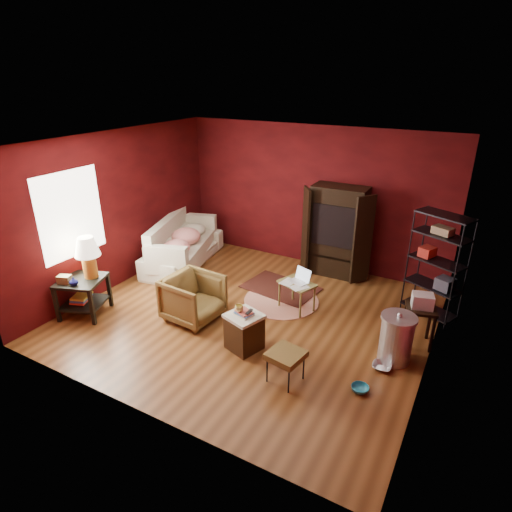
{
  "coord_description": "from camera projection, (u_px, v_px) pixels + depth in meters",
  "views": [
    {
      "loc": [
        3.05,
        -5.26,
        3.72
      ],
      "look_at": [
        0.0,
        0.2,
        1.0
      ],
      "focal_mm": 30.0,
      "sensor_mm": 36.0,
      "label": 1
    }
  ],
  "objects": [
    {
      "name": "room",
      "position": [
        247.0,
        236.0,
        6.5
      ],
      "size": [
        5.54,
        5.04,
        2.84
      ],
      "color": "brown",
      "rests_on": "ground"
    },
    {
      "name": "sofa",
      "position": [
        183.0,
        245.0,
        8.8
      ],
      "size": [
        0.97,
        2.23,
        0.84
      ],
      "primitive_type": "imported",
      "rotation": [
        0.0,
        0.0,
        1.73
      ],
      "color": "beige",
      "rests_on": "ground"
    },
    {
      "name": "armchair",
      "position": [
        193.0,
        296.0,
        6.82
      ],
      "size": [
        0.81,
        0.85,
        0.82
      ],
      "primitive_type": "imported",
      "rotation": [
        0.0,
        0.0,
        1.5
      ],
      "color": "black",
      "rests_on": "ground"
    },
    {
      "name": "pet_bowl_steel",
      "position": [
        383.0,
        361.0,
        5.75
      ],
      "size": [
        0.26,
        0.08,
        0.26
      ],
      "primitive_type": "imported",
      "rotation": [
        0.0,
        0.0,
        0.05
      ],
      "color": "#B5B7BC",
      "rests_on": "ground"
    },
    {
      "name": "pet_bowl_turquoise",
      "position": [
        361.0,
        384.0,
        5.35
      ],
      "size": [
        0.23,
        0.11,
        0.22
      ],
      "primitive_type": "imported",
      "rotation": [
        0.0,
        0.0,
        0.18
      ],
      "color": "teal",
      "rests_on": "ground"
    },
    {
      "name": "vase",
      "position": [
        74.0,
        281.0,
        6.65
      ],
      "size": [
        0.14,
        0.15,
        0.13
      ],
      "primitive_type": "imported",
      "rotation": [
        0.0,
        0.0,
        -0.07
      ],
      "color": "#0D0F42",
      "rests_on": "side_table"
    },
    {
      "name": "mug",
      "position": [
        239.0,
        308.0,
        5.97
      ],
      "size": [
        0.13,
        0.11,
        0.12
      ],
      "primitive_type": "imported",
      "rotation": [
        0.0,
        0.0,
        -0.09
      ],
      "color": "#D4C368",
      "rests_on": "hamper"
    },
    {
      "name": "side_table",
      "position": [
        85.0,
        269.0,
        6.85
      ],
      "size": [
        0.86,
        0.86,
        1.32
      ],
      "rotation": [
        0.0,
        0.0,
        0.37
      ],
      "color": "black",
      "rests_on": "ground"
    },
    {
      "name": "sofa_cushions",
      "position": [
        181.0,
        245.0,
        8.77
      ],
      "size": [
        1.44,
        2.25,
        0.88
      ],
      "rotation": [
        0.0,
        0.0,
        0.32
      ],
      "color": "beige",
      "rests_on": "sofa"
    },
    {
      "name": "hamper",
      "position": [
        244.0,
        331.0,
        6.12
      ],
      "size": [
        0.57,
        0.57,
        0.64
      ],
      "rotation": [
        0.0,
        0.0,
        -0.31
      ],
      "color": "#40250E",
      "rests_on": "ground"
    },
    {
      "name": "footstool",
      "position": [
        286.0,
        356.0,
        5.44
      ],
      "size": [
        0.49,
        0.49,
        0.43
      ],
      "rotation": [
        0.0,
        0.0,
        -0.17
      ],
      "color": "black",
      "rests_on": "ground"
    },
    {
      "name": "rug_round",
      "position": [
        281.0,
        300.0,
        7.51
      ],
      "size": [
        1.48,
        1.48,
        0.01
      ],
      "rotation": [
        0.0,
        0.0,
        0.14
      ],
      "color": "beige",
      "rests_on": "ground"
    },
    {
      "name": "rug_oriental",
      "position": [
        280.0,
        288.0,
        7.93
      ],
      "size": [
        1.42,
        1.04,
        0.01
      ],
      "rotation": [
        0.0,
        0.0,
        -0.13
      ],
      "color": "#531E16",
      "rests_on": "ground"
    },
    {
      "name": "laptop_desk",
      "position": [
        298.0,
        285.0,
        7.09
      ],
      "size": [
        0.68,
        0.6,
        0.71
      ],
      "rotation": [
        0.0,
        0.0,
        -0.37
      ],
      "color": "olive",
      "rests_on": "ground"
    },
    {
      "name": "tv_armoire",
      "position": [
        337.0,
        230.0,
        8.18
      ],
      "size": [
        1.39,
        0.74,
        1.76
      ],
      "rotation": [
        0.0,
        0.0,
        0.02
      ],
      "color": "black",
      "rests_on": "ground"
    },
    {
      "name": "wire_shelving",
      "position": [
        438.0,
        262.0,
        6.71
      ],
      "size": [
        0.93,
        0.69,
        1.74
      ],
      "rotation": [
        0.0,
        0.0,
        -0.43
      ],
      "color": "black",
      "rests_on": "ground"
    },
    {
      "name": "small_stand",
      "position": [
        421.0,
        307.0,
        6.1
      ],
      "size": [
        0.51,
        0.51,
        0.82
      ],
      "rotation": [
        0.0,
        0.0,
        0.27
      ],
      "color": "black",
      "rests_on": "ground"
    },
    {
      "name": "trash_can",
      "position": [
        396.0,
        338.0,
        5.84
      ],
      "size": [
        0.54,
        0.54,
        0.76
      ],
      "rotation": [
        0.0,
        0.0,
        -0.13
      ],
      "color": "silver",
      "rests_on": "ground"
    }
  ]
}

